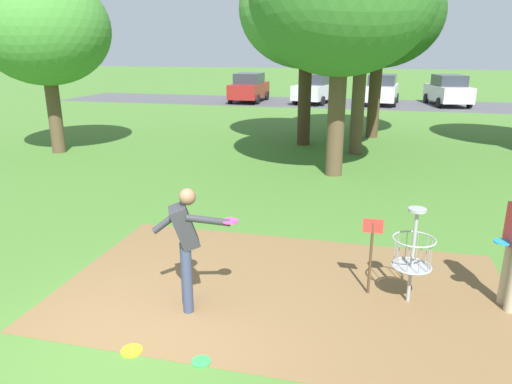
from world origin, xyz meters
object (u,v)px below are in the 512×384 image
frisbee_mid_grass (201,362)px  tree_near_right (44,30)px  parked_car_center_left (317,89)px  tree_near_left (307,10)px  parked_car_center_right (382,89)px  frisbee_near_basket (132,351)px  tree_mid_right (380,14)px  player_foreground_watching (186,241)px  disc_golf_basket (408,252)px  parked_car_leftmost (249,88)px  tree_mid_left (364,15)px  parked_car_rightmost (448,90)px

frisbee_mid_grass → tree_near_right: bearing=132.5°
frisbee_mid_grass → parked_car_center_left: parked_car_center_left is taller
tree_near_left → parked_car_center_left: 14.12m
tree_near_right → parked_car_center_right: (10.84, 17.17, -3.05)m
parked_car_center_left → frisbee_mid_grass: bearing=-86.0°
frisbee_near_basket → tree_near_left: size_ratio=0.04×
tree_near_left → parked_car_center_right: tree_near_left is taller
tree_mid_right → parked_car_center_right: bearing=87.7°
player_foreground_watching → frisbee_mid_grass: 1.56m
frisbee_mid_grass → disc_golf_basket: bearing=40.5°
disc_golf_basket → tree_near_right: size_ratio=0.24×
tree_near_right → tree_near_left: bearing=22.8°
frisbee_near_basket → tree_mid_right: bearing=80.0°
parked_car_leftmost → tree_near_left: bearing=-67.4°
player_foreground_watching → frisbee_near_basket: (-0.30, -1.08, -0.98)m
parked_car_leftmost → parked_car_center_left: size_ratio=0.93×
frisbee_mid_grass → parked_car_leftmost: 26.78m
tree_near_right → parked_car_center_left: size_ratio=1.28×
disc_golf_basket → tree_near_right: 13.59m
player_foreground_watching → tree_mid_right: 14.44m
tree_mid_right → parked_car_center_left: size_ratio=1.47×
disc_golf_basket → tree_near_left: bearing=105.6°
tree_near_left → tree_mid_left: size_ratio=1.12×
parked_car_center_left → player_foreground_watching: bearing=-87.2°
player_foreground_watching → frisbee_mid_grass: (0.57, -1.08, -0.98)m
disc_golf_basket → frisbee_near_basket: (-3.18, -1.98, -0.74)m
tree_near_right → frisbee_near_basket: bearing=-50.5°
tree_mid_left → parked_car_center_right: 15.44m
frisbee_near_basket → parked_car_leftmost: (-5.36, 26.04, 0.91)m
parked_car_rightmost → frisbee_mid_grass: bearing=-102.9°
frisbee_near_basket → frisbee_mid_grass: 0.87m
tree_near_left → parked_car_rightmost: 16.26m
tree_near_left → tree_near_right: 8.63m
parked_car_center_left → disc_golf_basket: bearing=-80.4°
disc_golf_basket → frisbee_near_basket: disc_golf_basket is taller
disc_golf_basket → parked_car_rightmost: size_ratio=0.31×
parked_car_center_right → parked_car_rightmost: size_ratio=0.98×
tree_mid_right → parked_car_rightmost: tree_mid_right is taller
tree_mid_right → tree_mid_left: bearing=-98.9°
tree_mid_left → parked_car_center_right: (0.99, 15.02, -3.47)m
disc_golf_basket → tree_near_left: 11.82m
tree_mid_left → parked_car_center_right: tree_mid_left is taller
disc_golf_basket → parked_car_rightmost: 25.30m
parked_car_rightmost → tree_mid_right: bearing=-110.1°
parked_car_center_right → parked_car_rightmost: (3.96, 0.41, 0.00)m
frisbee_mid_grass → tree_near_right: tree_near_right is taller
frisbee_near_basket → frisbee_mid_grass: bearing=0.4°
tree_near_right → parked_car_rightmost: size_ratio=1.29×
frisbee_near_basket → tree_near_left: (0.18, 12.73, 4.65)m
tree_near_right → parked_car_center_left: (6.79, 16.91, -3.05)m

